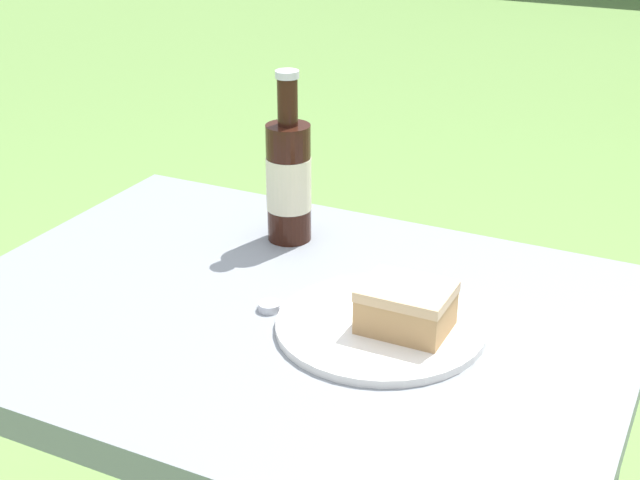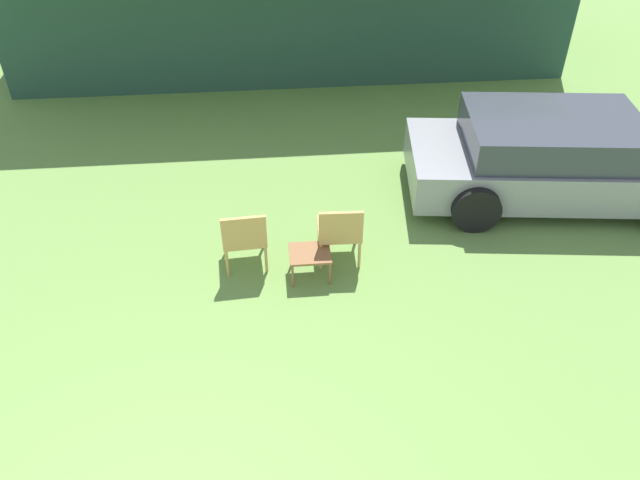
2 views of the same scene
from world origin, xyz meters
name	(u,v)px [view 1 (image 1 of 2)]	position (x,y,z in m)	size (l,w,h in m)	color
patio_table	(286,363)	(0.00, 0.00, 0.65)	(0.85, 0.63, 0.73)	gray
cake_on_plate	(390,320)	(0.14, 0.00, 0.75)	(0.25, 0.25, 0.06)	white
cola_bottle_near	(289,178)	(-0.09, 0.18, 0.82)	(0.06, 0.06, 0.25)	black
fork	(323,319)	(0.06, -0.01, 0.73)	(0.18, 0.01, 0.01)	silver
loose_bottle_cap	(270,306)	(-0.01, -0.02, 0.74)	(0.03, 0.03, 0.01)	silver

